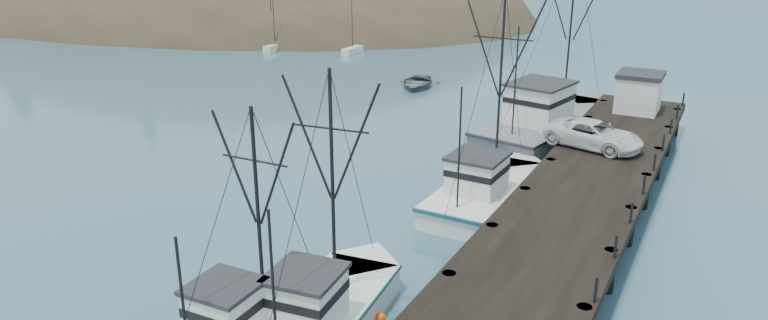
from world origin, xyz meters
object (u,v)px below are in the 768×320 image
work_vessel (552,123)px  pier_shed (639,92)px  pier (576,203)px  motorboat (417,87)px  trawler_near (325,313)px  trawler_far (487,189)px  pickup_truck (594,135)px

work_vessel → pier_shed: work_vessel is taller
pier → motorboat: 32.28m
trawler_near → trawler_far: trawler_far is taller
trawler_far → motorboat: 27.67m
pier → pier_shed: 18.08m
pier_shed → trawler_near: bearing=-101.8°
pickup_truck → motorboat: pickup_truck is taller
pier → pickup_truck: 8.39m
trawler_near → trawler_far: 14.95m
pier → trawler_near: (-6.39, -13.08, -0.87)m
work_vessel → motorboat: size_ratio=2.94×
trawler_far → motorboat: size_ratio=2.12×
work_vessel → pier_shed: bearing=31.5°
pier → pickup_truck: size_ratio=7.59×
trawler_near → pickup_truck: trawler_near is taller
trawler_far → work_vessel: 13.02m
pier → pier_shed: size_ratio=13.75×
work_vessel → pickup_truck: size_ratio=2.86×
trawler_near → trawler_far: (1.16, 14.91, 0.00)m
pier → trawler_near: size_ratio=4.21×
work_vessel → pier_shed: (5.16, 3.15, 2.19)m
trawler_far → pickup_truck: size_ratio=2.06×
trawler_near → pier_shed: trawler_near is taller
pickup_truck → motorboat: bearing=63.9°
trawler_near → pickup_truck: (5.44, 21.34, 1.99)m
work_vessel → motorboat: bearing=146.8°
trawler_far → pickup_truck: bearing=56.4°
motorboat → trawler_far: bearing=-70.6°
trawler_far → work_vessel: size_ratio=0.72×
pier → work_vessel: size_ratio=2.66×
trawler_near → motorboat: trawler_near is taller
trawler_near → work_vessel: size_ratio=0.63×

